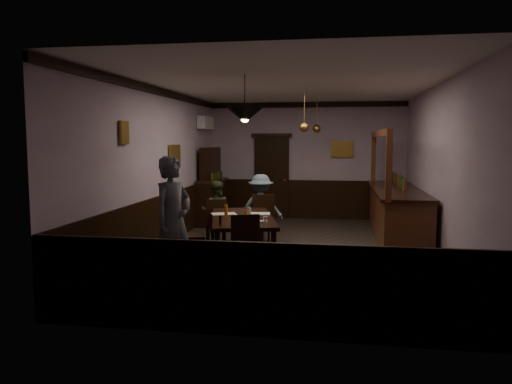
% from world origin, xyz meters
% --- Properties ---
extents(room, '(5.01, 8.01, 3.01)m').
position_xyz_m(room, '(0.00, 0.00, 1.50)').
color(room, '#2D2621').
rests_on(room, ground).
extents(dining_table, '(1.50, 2.38, 0.75)m').
position_xyz_m(dining_table, '(-0.77, -0.75, 0.69)').
color(dining_table, black).
rests_on(dining_table, ground).
extents(chair_far_left, '(0.50, 0.50, 0.91)m').
position_xyz_m(chair_far_left, '(-1.51, 0.38, 0.50)').
color(chair_far_left, black).
rests_on(chair_far_left, ground).
extents(chair_far_right, '(0.55, 0.55, 1.00)m').
position_xyz_m(chair_far_right, '(-0.63, 0.59, 0.55)').
color(chair_far_right, black).
rests_on(chair_far_right, ground).
extents(chair_near, '(0.54, 0.54, 0.97)m').
position_xyz_m(chair_near, '(-0.46, -2.03, 0.53)').
color(chair_near, black).
rests_on(chair_near, ground).
extents(chair_side, '(0.54, 0.54, 1.00)m').
position_xyz_m(chair_side, '(-1.62, -1.17, 0.55)').
color(chair_side, black).
rests_on(chair_side, ground).
extents(person_standing, '(0.67, 0.78, 1.81)m').
position_xyz_m(person_standing, '(-1.49, -2.21, 0.91)').
color(person_standing, slate).
rests_on(person_standing, ground).
extents(person_seated_left, '(0.65, 0.54, 1.23)m').
position_xyz_m(person_seated_left, '(-1.58, 0.65, 0.62)').
color(person_seated_left, '#394127').
rests_on(person_seated_left, ground).
extents(person_seated_right, '(0.90, 0.54, 1.35)m').
position_xyz_m(person_seated_right, '(-0.71, 0.86, 0.68)').
color(person_seated_right, slate).
rests_on(person_seated_right, ground).
extents(newspaper_left, '(0.50, 0.44, 0.01)m').
position_xyz_m(newspaper_left, '(-1.14, -0.52, 0.75)').
color(newspaper_left, silver).
rests_on(newspaper_left, dining_table).
extents(newspaper_right, '(0.46, 0.36, 0.01)m').
position_xyz_m(newspaper_right, '(-0.56, -0.39, 0.75)').
color(newspaper_right, silver).
rests_on(newspaper_right, dining_table).
extents(napkin, '(0.18, 0.18, 0.00)m').
position_xyz_m(napkin, '(-0.72, -1.02, 0.75)').
color(napkin, '#E5AA54').
rests_on(napkin, dining_table).
extents(saucer, '(0.15, 0.15, 0.01)m').
position_xyz_m(saucer, '(-0.35, -1.19, 0.76)').
color(saucer, white).
rests_on(saucer, dining_table).
extents(coffee_cup, '(0.10, 0.10, 0.07)m').
position_xyz_m(coffee_cup, '(-0.31, -1.21, 0.80)').
color(coffee_cup, white).
rests_on(coffee_cup, saucer).
extents(pastry_plate, '(0.22, 0.22, 0.01)m').
position_xyz_m(pastry_plate, '(-0.70, -1.31, 0.76)').
color(pastry_plate, white).
rests_on(pastry_plate, dining_table).
extents(pastry_ring_a, '(0.13, 0.13, 0.04)m').
position_xyz_m(pastry_ring_a, '(-0.75, -1.33, 0.79)').
color(pastry_ring_a, '#C68C47').
rests_on(pastry_ring_a, pastry_plate).
extents(pastry_ring_b, '(0.13, 0.13, 0.04)m').
position_xyz_m(pastry_ring_b, '(-0.62, -1.29, 0.79)').
color(pastry_ring_b, '#C68C47').
rests_on(pastry_ring_b, pastry_plate).
extents(soda_can, '(0.07, 0.07, 0.12)m').
position_xyz_m(soda_can, '(-0.70, -0.81, 0.81)').
color(soda_can, orange).
rests_on(soda_can, dining_table).
extents(beer_glass, '(0.06, 0.06, 0.20)m').
position_xyz_m(beer_glass, '(-1.04, -0.78, 0.85)').
color(beer_glass, '#BF721E').
rests_on(beer_glass, dining_table).
extents(water_glass, '(0.06, 0.06, 0.15)m').
position_xyz_m(water_glass, '(-0.67, -0.64, 0.82)').
color(water_glass, silver).
rests_on(water_glass, dining_table).
extents(pepper_mill, '(0.04, 0.04, 0.14)m').
position_xyz_m(pepper_mill, '(-0.95, -1.56, 0.82)').
color(pepper_mill, black).
rests_on(pepper_mill, dining_table).
extents(sideboard, '(0.50, 1.40, 1.85)m').
position_xyz_m(sideboard, '(-2.21, 2.82, 0.74)').
color(sideboard, black).
rests_on(sideboard, ground).
extents(bar_counter, '(0.92, 3.96, 2.22)m').
position_xyz_m(bar_counter, '(1.99, 1.42, 0.57)').
color(bar_counter, '#4D2514').
rests_on(bar_counter, ground).
extents(door_back, '(0.90, 0.06, 2.10)m').
position_xyz_m(door_back, '(-0.90, 3.95, 1.05)').
color(door_back, black).
rests_on(door_back, ground).
extents(ac_unit, '(0.20, 0.85, 0.30)m').
position_xyz_m(ac_unit, '(-2.38, 2.90, 2.45)').
color(ac_unit, white).
rests_on(ac_unit, ground).
extents(picture_left_small, '(0.04, 0.28, 0.36)m').
position_xyz_m(picture_left_small, '(-2.46, -1.60, 2.15)').
color(picture_left_small, olive).
rests_on(picture_left_small, ground).
extents(picture_left_large, '(0.04, 0.62, 0.48)m').
position_xyz_m(picture_left_large, '(-2.46, 0.80, 1.70)').
color(picture_left_large, olive).
rests_on(picture_left_large, ground).
extents(picture_back, '(0.55, 0.04, 0.42)m').
position_xyz_m(picture_back, '(0.90, 3.96, 1.80)').
color(picture_back, olive).
rests_on(picture_back, ground).
extents(pendant_iron, '(0.56, 0.56, 0.70)m').
position_xyz_m(pendant_iron, '(-0.58, -1.52, 2.41)').
color(pendant_iron, black).
rests_on(pendant_iron, ground).
extents(pendant_brass_mid, '(0.20, 0.20, 0.81)m').
position_xyz_m(pendant_brass_mid, '(0.10, 1.54, 2.30)').
color(pendant_brass_mid, '#BF8C3F').
rests_on(pendant_brass_mid, ground).
extents(pendant_brass_far, '(0.20, 0.20, 0.81)m').
position_xyz_m(pendant_brass_far, '(0.30, 2.90, 2.30)').
color(pendant_brass_far, '#BF8C3F').
rests_on(pendant_brass_far, ground).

